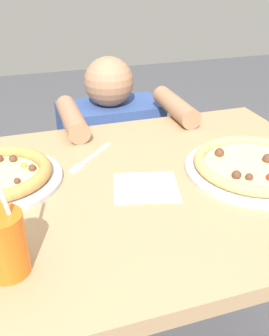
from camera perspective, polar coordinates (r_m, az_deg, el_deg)
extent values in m
cube|color=tan|center=(0.99, -1.01, -3.45)|extent=(1.20, 0.82, 0.04)
cylinder|color=#826748|center=(1.63, 13.34, -5.57)|extent=(0.07, 0.07, 0.71)
cylinder|color=#B7B7BC|center=(1.08, 17.19, -0.22)|extent=(0.37, 0.37, 0.01)
cylinder|color=#EFD68C|center=(1.08, 17.27, 0.29)|extent=(0.27, 0.27, 0.01)
torus|color=tan|center=(1.07, 17.34, 0.69)|extent=(0.32, 0.32, 0.03)
sphere|color=brown|center=(1.00, 14.95, -1.00)|extent=(0.02, 0.02, 0.02)
sphere|color=brown|center=(1.10, 19.19, 1.32)|extent=(0.03, 0.03, 0.03)
sphere|color=brown|center=(1.00, 16.72, -1.29)|extent=(0.02, 0.02, 0.02)
sphere|color=brown|center=(1.10, 12.54, 2.24)|extent=(0.03, 0.03, 0.03)
sphere|color=gold|center=(1.05, -16.14, 0.36)|extent=(0.02, 0.02, 0.02)
sphere|color=brown|center=(0.99, -17.08, -1.85)|extent=(0.02, 0.02, 0.02)
sphere|color=brown|center=(1.03, -14.98, 0.00)|extent=(0.02, 0.02, 0.02)
sphere|color=brown|center=(1.09, -17.64, 1.33)|extent=(0.02, 0.02, 0.02)
cylinder|color=orange|center=(0.73, -18.75, -10.74)|extent=(0.08, 0.08, 0.13)
cylinder|color=white|center=(0.67, -19.12, -3.86)|extent=(0.02, 0.01, 0.11)
cube|color=white|center=(0.97, 1.70, -2.85)|extent=(0.19, 0.18, 0.00)
cube|color=silver|center=(1.13, -5.78, 2.11)|extent=(0.12, 0.12, 0.00)
cube|color=silver|center=(1.06, -8.64, -0.08)|extent=(0.05, 0.05, 0.00)
cylinder|color=#333847|center=(1.81, -3.22, -5.92)|extent=(0.33, 0.33, 0.45)
cube|color=#334C8C|center=(1.63, -3.58, 4.72)|extent=(0.42, 0.22, 0.28)
sphere|color=#A37556|center=(1.55, -3.85, 12.69)|extent=(0.20, 0.20, 0.20)
cylinder|color=#A37556|center=(1.31, -9.28, 7.35)|extent=(0.07, 0.28, 0.07)
cylinder|color=#A37556|center=(1.41, 6.11, 9.13)|extent=(0.07, 0.28, 0.07)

